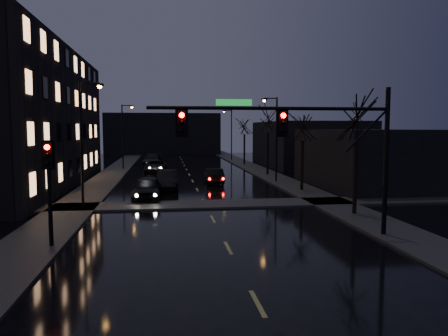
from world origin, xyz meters
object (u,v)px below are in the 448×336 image
object	(u,v)px
oncoming_car_c	(156,166)
oncoming_car_d	(152,160)
oncoming_car_a	(147,188)
oncoming_car_b	(167,180)
lead_car	(214,176)

from	to	relation	value
oncoming_car_c	oncoming_car_d	world-z (taller)	oncoming_car_d
oncoming_car_a	oncoming_car_c	xyz separation A→B (m)	(0.20, 20.02, -0.13)
oncoming_car_a	oncoming_car_d	bearing A→B (deg)	92.72
oncoming_car_b	oncoming_car_c	bearing A→B (deg)	93.83
oncoming_car_a	oncoming_car_b	bearing A→B (deg)	75.61
oncoming_car_a	oncoming_car_b	xyz separation A→B (m)	(1.44, 4.97, -0.03)
oncoming_car_d	lead_car	xyz separation A→B (m)	(6.19, -20.20, -0.09)
oncoming_car_a	lead_car	bearing A→B (deg)	57.26
oncoming_car_b	oncoming_car_d	bearing A→B (deg)	93.71
oncoming_car_b	lead_car	distance (m)	5.45
oncoming_car_a	oncoming_car_d	xyz separation A→B (m)	(-0.46, 28.53, -0.03)
oncoming_car_b	lead_car	world-z (taller)	oncoming_car_b
oncoming_car_b	oncoming_car_d	world-z (taller)	oncoming_car_b
oncoming_car_d	lead_car	bearing A→B (deg)	-68.75
oncoming_car_a	oncoming_car_b	world-z (taller)	oncoming_car_a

